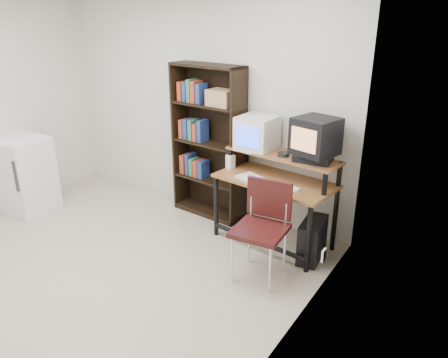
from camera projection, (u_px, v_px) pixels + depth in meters
The scene contains 17 objects.
floor at pixel (79, 277), 4.17m from camera, with size 4.00×4.00×0.01m, color #BAB09A.
back_wall at pixel (199, 105), 5.27m from camera, with size 4.00×0.01×2.60m, color beige.
right_wall at pixel (272, 198), 2.69m from camera, with size 0.01×4.00×2.60m, color beige.
computer_desk at pixel (276, 183), 4.56m from camera, with size 1.31×0.77×0.98m.
crt_monitor at pixel (257, 133), 4.66m from camera, with size 0.39×0.40×0.36m.
vcr at pixel (313, 158), 4.31m from camera, with size 0.36×0.26×0.08m, color black.
crt_tv at pixel (316, 136), 4.24m from camera, with size 0.47×0.46×0.36m.
cd_spindle at pixel (283, 155), 4.46m from camera, with size 0.12×0.12×0.05m, color #26262B.
keyboard at pixel (257, 181), 4.47m from camera, with size 0.47×0.21×0.04m, color silver.
mousepad at pixel (295, 191), 4.28m from camera, with size 0.22×0.18×0.01m, color black.
mouse at pixel (294, 189), 4.26m from camera, with size 0.10×0.06×0.03m, color white.
desk_speaker at pixel (230, 162), 4.82m from camera, with size 0.08×0.07×0.17m, color silver.
pc_tower at pixel (312, 240), 4.41m from camera, with size 0.20×0.45×0.42m, color black.
school_chair at pixel (263, 220), 4.03m from camera, with size 0.50×0.50×0.92m.
bookshelf at pixel (209, 141), 5.16m from camera, with size 0.93×0.38×1.82m.
mini_fridge at pixel (25, 175), 5.40m from camera, with size 0.58×0.58×0.93m.
wall_outlet at pixel (324, 255), 3.96m from camera, with size 0.02×0.08×0.12m, color beige.
Camera 1 is at (3.09, -2.23, 2.39)m, focal length 35.00 mm.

